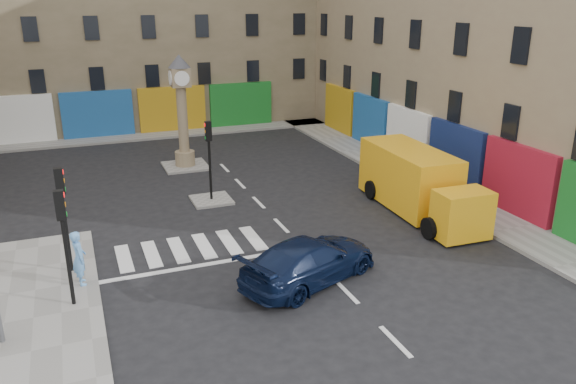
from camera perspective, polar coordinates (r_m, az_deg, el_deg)
ground at (r=20.27m, az=3.37°, el=-7.51°), size 120.00×120.00×0.00m
sidewalk_right at (r=32.35m, az=10.03°, el=2.73°), size 2.60×30.00×0.15m
sidewalk_far at (r=39.80m, az=-15.58°, el=5.43°), size 32.00×2.40×0.15m
island_near at (r=26.63m, az=-7.77°, el=-0.81°), size 1.80×1.80×0.12m
island_far at (r=32.21m, az=-10.37°, el=2.61°), size 2.40×2.40×0.12m
building_right at (r=34.82m, az=20.12°, el=16.32°), size 10.00×30.00×16.00m
building_far at (r=44.54m, az=-17.50°, el=17.64°), size 32.00×10.00×17.00m
traffic_light_left_near at (r=17.83m, az=-21.85°, el=-3.59°), size 0.28×0.22×3.70m
traffic_light_left_far at (r=20.08m, az=-21.93°, el=-1.08°), size 0.28×0.22×3.70m
traffic_light_island at (r=25.88m, az=-8.02°, el=4.46°), size 0.28×0.22×3.70m
clock_pillar at (r=31.41m, az=-10.75°, el=8.72°), size 1.20×1.20×6.10m
navy_sedan at (r=18.94m, az=2.21°, el=-6.95°), size 5.65×3.97×1.52m
yellow_van at (r=25.41m, az=12.99°, el=0.93°), size 2.73×7.49×2.69m
pedestrian_blue at (r=19.59m, az=-20.46°, el=-6.28°), size 0.53×0.73×1.86m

